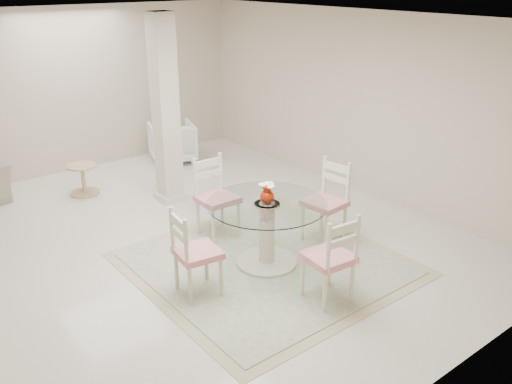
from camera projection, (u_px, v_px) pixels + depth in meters
ground at (188, 240)px, 6.92m from camera, size 7.00×7.00×0.00m
room_shell at (181, 96)px, 6.22m from camera, size 6.02×7.02×2.71m
column at (166, 111)px, 7.65m from camera, size 0.30×0.30×2.70m
area_rug at (267, 264)px, 6.34m from camera, size 2.86×2.86×0.02m
dining_table at (267, 234)px, 6.19m from camera, size 1.35×1.35×0.78m
red_vase at (267, 193)px, 6.00m from camera, size 0.19×0.18×0.25m
dining_chair_east at (329, 195)px, 6.73m from camera, size 0.51×0.51×1.14m
dining_chair_north at (214, 191)px, 6.84m from camera, size 0.47×0.47×1.15m
dining_chair_west at (191, 247)px, 5.53m from camera, size 0.48×0.48×1.08m
dining_chair_south at (333, 253)px, 5.39m from camera, size 0.48×0.48×1.10m
armchair_white at (172, 142)px, 9.69m from camera, size 0.96×0.97×0.70m
side_table at (84, 181)px, 8.27m from camera, size 0.45×0.45×0.47m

